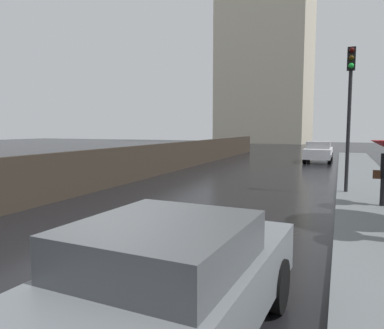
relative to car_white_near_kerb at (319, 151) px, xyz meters
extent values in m
plane|color=black|center=(-2.70, -20.95, -0.75)|extent=(120.00, 120.00, 0.00)
cube|color=silver|center=(0.00, 0.03, -0.11)|extent=(1.74, 4.22, 0.67)
cube|color=gray|center=(0.00, -0.09, 0.45)|extent=(1.51, 2.28, 0.46)
cylinder|color=black|center=(-0.76, 1.42, -0.45)|extent=(0.23, 0.61, 0.61)
cylinder|color=black|center=(0.79, 1.40, -0.45)|extent=(0.23, 0.61, 0.61)
cylinder|color=black|center=(-0.79, -1.35, -0.45)|extent=(0.23, 0.61, 0.61)
cylinder|color=black|center=(0.76, -1.37, -0.45)|extent=(0.23, 0.61, 0.61)
cube|color=slate|center=(-0.22, -23.24, -0.10)|extent=(2.02, 4.31, 0.63)
cube|color=#494D50|center=(-0.23, -23.29, 0.44)|extent=(1.67, 1.91, 0.44)
cylinder|color=black|center=(-0.97, -21.80, -0.41)|extent=(0.26, 0.69, 0.68)
cylinder|color=black|center=(0.68, -21.90, -0.41)|extent=(0.26, 0.69, 0.68)
cylinder|color=black|center=(2.52, -14.99, -0.19)|extent=(0.14, 0.14, 0.84)
cube|color=#3F2314|center=(2.35, -15.00, 0.27)|extent=(0.21, 0.12, 0.24)
cylinder|color=black|center=(1.60, -12.87, 1.45)|extent=(0.12, 0.12, 4.12)
cube|color=black|center=(1.60, -12.87, 3.89)|extent=(0.26, 0.26, 0.75)
sphere|color=#360503|center=(1.60, -13.04, 4.14)|extent=(0.17, 0.17, 0.17)
sphere|color=#392405|center=(1.60, -13.04, 3.89)|extent=(0.17, 0.17, 0.17)
sphere|color=green|center=(1.60, -13.04, 3.64)|extent=(0.17, 0.17, 0.17)
cube|color=beige|center=(-10.20, 32.28, 14.81)|extent=(14.71, 9.91, 31.13)
camera|label=1|loc=(1.36, -26.43, 1.57)|focal=34.12mm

